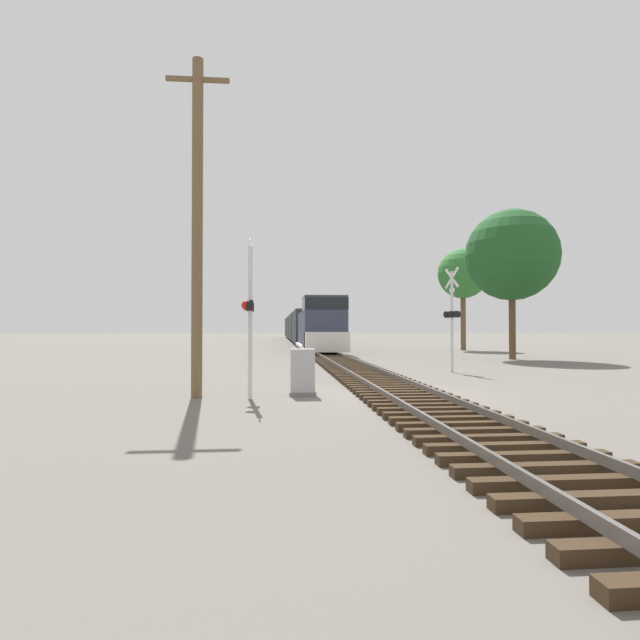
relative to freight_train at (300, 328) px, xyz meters
The scene contains 9 objects.
ground_plane 60.49m from the freight_train, 90.00° to the right, with size 400.00×400.00×0.00m, color #666059.
rail_track_bed 60.48m from the freight_train, 90.00° to the right, with size 2.60×160.00×0.31m.
freight_train is the anchor object (origin of this frame).
crossing_signal_near 61.12m from the freight_train, 94.07° to the right, with size 0.33×1.00×4.44m.
crossing_signal_far 53.46m from the freight_train, 85.40° to the right, with size 0.58×1.00×4.70m.
relay_cabinet 60.40m from the freight_train, 92.68° to the right, with size 0.77×0.59×1.37m.
utility_pole 60.86m from the freight_train, 95.52° to the right, with size 1.80×0.31×9.73m.
tree_far_right 46.06m from the freight_train, 75.53° to the right, with size 5.82×5.82×9.58m.
tree_mid_background 34.24m from the freight_train, 66.83° to the right, with size 4.52×4.52×9.22m.
Camera 1 is at (-3.61, -14.51, 1.97)m, focal length 28.00 mm.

